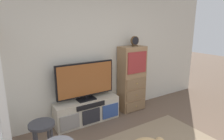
# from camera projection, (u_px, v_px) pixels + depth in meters

# --- Properties ---
(back_wall) EXTENTS (6.40, 0.12, 2.70)m
(back_wall) POSITION_uv_depth(u_px,v_px,m) (93.00, 53.00, 3.98)
(back_wall) COLOR beige
(back_wall) RESTS_ON ground_plane
(media_console) EXTENTS (1.31, 0.38, 0.47)m
(media_console) POSITION_uv_depth(u_px,v_px,m) (87.00, 111.00, 3.87)
(media_console) COLOR #BCB29E
(media_console) RESTS_ON ground_plane
(television) EXTENTS (1.19, 0.22, 0.76)m
(television) POSITION_uv_depth(u_px,v_px,m) (86.00, 80.00, 3.74)
(television) COLOR black
(television) RESTS_ON media_console
(side_cabinet) EXTENTS (0.58, 0.38, 1.47)m
(side_cabinet) POSITION_uv_depth(u_px,v_px,m) (132.00, 79.00, 4.35)
(side_cabinet) COLOR #93704C
(side_cabinet) RESTS_ON ground_plane
(desk_clock) EXTENTS (0.20, 0.08, 0.22)m
(desk_clock) POSITION_uv_depth(u_px,v_px,m) (135.00, 41.00, 4.16)
(desk_clock) COLOR #4C3823
(desk_clock) RESTS_ON side_cabinet
(bar_stool_far) EXTENTS (0.34, 0.34, 0.70)m
(bar_stool_far) POSITION_uv_depth(u_px,v_px,m) (43.00, 135.00, 2.54)
(bar_stool_far) COLOR #333338
(bar_stool_far) RESTS_ON ground_plane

